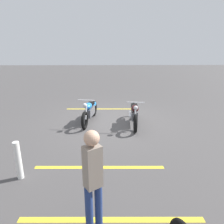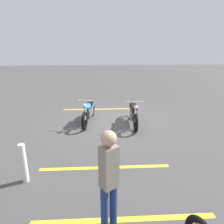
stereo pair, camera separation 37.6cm
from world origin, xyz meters
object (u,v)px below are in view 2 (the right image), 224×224
at_px(motorcycle_dark_foreground, 133,112).
at_px(bystander_near_row, 109,179).
at_px(motorcycle_bright_foreground, 89,111).
at_px(bollard_post, 24,163).

relative_size(motorcycle_dark_foreground, bystander_near_row, 1.28).
height_order(motorcycle_bright_foreground, bystander_near_row, bystander_near_row).
bearing_deg(bollard_post, bystander_near_row, 51.34).
bearing_deg(bystander_near_row, bollard_post, 17.37).
xyz_separation_m(motorcycle_bright_foreground, bystander_near_row, (5.14, 0.48, 0.51)).
height_order(motorcycle_dark_foreground, bollard_post, motorcycle_dark_foreground).
height_order(motorcycle_bright_foreground, bollard_post, motorcycle_bright_foreground).
bearing_deg(motorcycle_dark_foreground, bystander_near_row, -10.11).
xyz_separation_m(motorcycle_bright_foreground, motorcycle_dark_foreground, (0.35, 1.73, 0.00)).
relative_size(motorcycle_dark_foreground, bollard_post, 2.49).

